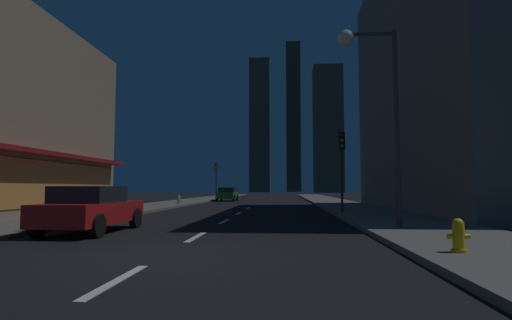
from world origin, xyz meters
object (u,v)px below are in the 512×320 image
Objects in this scene: car_parked_far at (227,194)px; fire_hydrant_yellow_near at (458,236)px; street_lamp_right at (370,78)px; fire_hydrant_far_left at (179,200)px; traffic_light_far_left at (216,173)px; car_parked_near at (91,209)px; traffic_light_near_right at (342,153)px.

fire_hydrant_yellow_near is (9.50, -33.40, -0.29)m from car_parked_far.
fire_hydrant_far_left is at bearing 122.59° from street_lamp_right.
traffic_light_far_left is at bearing 107.03° from fire_hydrant_yellow_near.
street_lamp_right is (8.98, -28.38, 4.33)m from car_parked_far.
car_parked_near is 12.70m from traffic_light_near_right.
car_parked_near is 6.48× the size of fire_hydrant_yellow_near.
fire_hydrant_yellow_near is 12.85m from traffic_light_near_right.
traffic_light_near_right reaches higher than car_parked_far.
fire_hydrant_yellow_near is at bearing -72.97° from traffic_light_far_left.
street_lamp_right reaches higher than traffic_light_near_right.
car_parked_far reaches higher than fire_hydrant_far_left.
fire_hydrant_yellow_near is 1.00× the size of fire_hydrant_far_left.
traffic_light_far_left reaches higher than car_parked_near.
traffic_light_near_right is 7.76m from street_lamp_right.
fire_hydrant_yellow_near is 0.10× the size of street_lamp_right.
car_parked_far is 22.89m from traffic_light_near_right.
fire_hydrant_far_left is 21.45m from street_lamp_right.
traffic_light_near_right is at bearing 91.83° from fire_hydrant_yellow_near.
traffic_light_far_left is (-1.90, 3.82, 2.45)m from car_parked_far.
traffic_light_far_left is at bearing 116.47° from car_parked_far.
traffic_light_near_right is (11.40, -10.12, 2.74)m from fire_hydrant_far_left.
car_parked_far is (0.00, 29.36, 0.00)m from car_parked_near.
fire_hydrant_far_left is 0.16× the size of traffic_light_near_right.
fire_hydrant_yellow_near is 0.16× the size of traffic_light_near_right.
car_parked_far is at bearing 113.57° from traffic_light_near_right.
car_parked_near is at bearing 156.98° from fire_hydrant_yellow_near.
fire_hydrant_yellow_near is (9.50, -4.04, -0.29)m from car_parked_near.
fire_hydrant_far_left is at bearing -102.09° from car_parked_far.
traffic_light_near_right is (-0.40, 12.54, 2.74)m from fire_hydrant_yellow_near.
car_parked_far is 6.48× the size of fire_hydrant_far_left.
fire_hydrant_yellow_near is at bearing -84.08° from street_lamp_right.
traffic_light_far_left is 0.64× the size of street_lamp_right.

